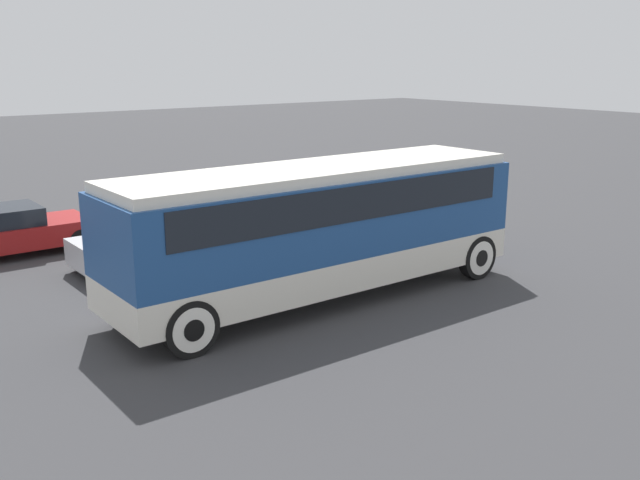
% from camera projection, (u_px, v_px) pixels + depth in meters
% --- Properties ---
extents(ground_plane, '(120.00, 120.00, 0.00)m').
position_uv_depth(ground_plane, '(320.00, 298.00, 16.59)').
color(ground_plane, '#38383A').
extents(tour_bus, '(10.00, 2.67, 3.10)m').
position_uv_depth(tour_bus, '(323.00, 219.00, 16.18)').
color(tour_bus, silver).
rests_on(tour_bus, ground_plane).
extents(parked_car_mid, '(4.64, 1.86, 1.51)m').
position_uv_depth(parked_car_mid, '(160.00, 238.00, 19.04)').
color(parked_car_mid, '#BCBCC1').
rests_on(parked_car_mid, ground_plane).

